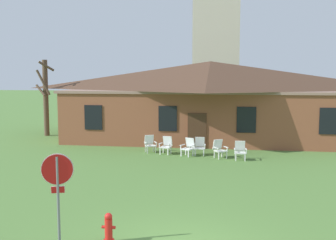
{
  "coord_description": "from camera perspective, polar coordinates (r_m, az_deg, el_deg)",
  "views": [
    {
      "loc": [
        1.08,
        -9.36,
        4.31
      ],
      "look_at": [
        -1.5,
        8.52,
        2.28
      ],
      "focal_mm": 42.72,
      "sensor_mm": 36.0,
      "label": 1
    }
  ],
  "objects": [
    {
      "name": "fire_hydrant",
      "position": [
        10.79,
        -8.48,
        -15.06
      ],
      "size": [
        0.36,
        0.28,
        0.79
      ],
      "color": "red",
      "rests_on": "ground"
    },
    {
      "name": "brick_building",
      "position": [
        28.35,
        6.02,
        3.09
      ],
      "size": [
        19.05,
        10.4,
        5.28
      ],
      "color": "brown",
      "rests_on": "ground"
    },
    {
      "name": "lawn_chair_far_side",
      "position": [
        20.82,
        10.25,
        -4.25
      ],
      "size": [
        0.65,
        0.68,
        0.96
      ],
      "color": "silver",
      "rests_on": "ground"
    },
    {
      "name": "lawn_chair_left_end",
      "position": [
        21.53,
        2.92,
        -3.81
      ],
      "size": [
        0.82,
        0.85,
        0.96
      ],
      "color": "white",
      "rests_on": "ground"
    },
    {
      "name": "lawn_chair_right_end",
      "position": [
        21.13,
        7.34,
        -4.04
      ],
      "size": [
        0.84,
        0.87,
        0.96
      ],
      "color": "silver",
      "rests_on": "ground"
    },
    {
      "name": "lawn_chair_by_porch",
      "position": [
        22.51,
        -2.6,
        -3.35
      ],
      "size": [
        0.8,
        0.84,
        0.96
      ],
      "color": "silver",
      "rests_on": "ground"
    },
    {
      "name": "bare_tree_beside_building",
      "position": [
        29.69,
        -17.08,
        3.34
      ],
      "size": [
        1.43,
        0.97,
        5.4
      ],
      "color": "brown",
      "rests_on": "ground"
    },
    {
      "name": "dome_tower",
      "position": [
        44.27,
        6.94,
        12.09
      ],
      "size": [
        5.18,
        5.18,
        19.11
      ],
      "color": "#BCB29E",
      "rests_on": "ground"
    },
    {
      "name": "lawn_chair_middle",
      "position": [
        21.82,
        4.54,
        -3.68
      ],
      "size": [
        0.65,
        0.68,
        0.96
      ],
      "color": "white",
      "rests_on": "ground"
    },
    {
      "name": "stop_sign",
      "position": [
        10.44,
        -15.48,
        -8.42
      ],
      "size": [
        0.77,
        0.28,
        2.39
      ],
      "color": "slate",
      "rests_on": "ground"
    },
    {
      "name": "lawn_chair_near_door",
      "position": [
        22.05,
        -0.24,
        -3.55
      ],
      "size": [
        0.73,
        0.78,
        0.96
      ],
      "color": "white",
      "rests_on": "ground"
    }
  ]
}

